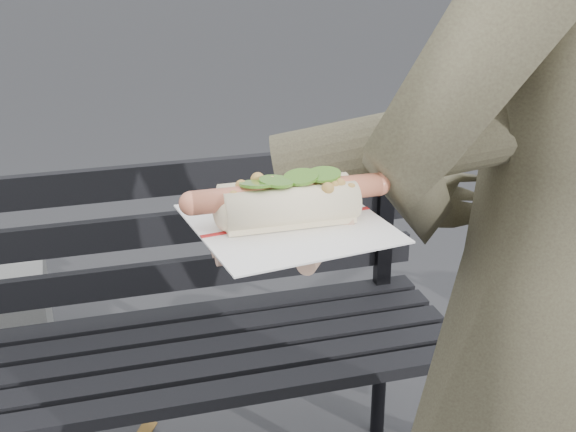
# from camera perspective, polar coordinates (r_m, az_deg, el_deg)

# --- Properties ---
(park_bench) EXTENTS (1.50, 0.44, 0.88)m
(park_bench) POSITION_cam_1_polar(r_m,az_deg,el_deg) (1.94, -11.07, -7.61)
(park_bench) COLOR black
(park_bench) RESTS_ON ground
(person) EXTENTS (0.78, 0.63, 1.87)m
(person) POSITION_cam_1_polar(r_m,az_deg,el_deg) (1.18, 18.41, -6.88)
(person) COLOR #41392B
(person) RESTS_ON ground
(held_hotdog) EXTENTS (0.63, 0.31, 0.20)m
(held_hotdog) POSITION_cam_1_polar(r_m,az_deg,el_deg) (0.94, 10.58, 4.55)
(held_hotdog) COLOR #41392B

